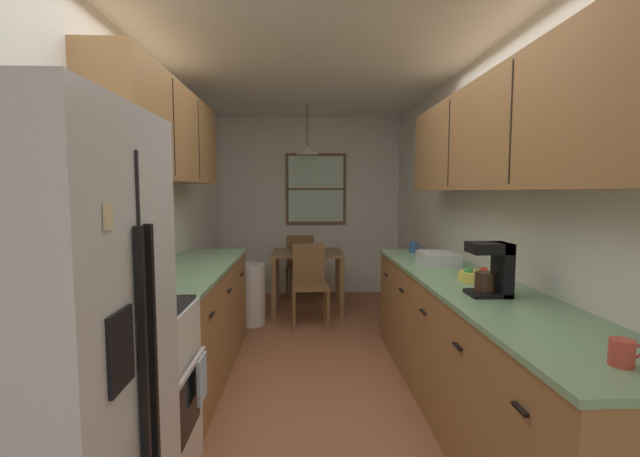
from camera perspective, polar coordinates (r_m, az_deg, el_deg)
ground_plane at (r=3.91m, az=-0.68°, el=-17.44°), size 12.00×12.00×0.00m
wall_left at (r=3.83m, az=-21.33°, el=1.39°), size 0.10×9.00×2.55m
wall_right at (r=3.90m, az=19.54°, el=1.50°), size 0.10×9.00×2.55m
wall_back at (r=6.27m, az=-1.37°, el=2.99°), size 4.40×0.10×2.55m
ceiling_slab at (r=3.78m, az=-0.72°, el=21.86°), size 4.40×9.00×0.08m
refrigerator at (r=1.70m, az=-33.94°, el=-17.02°), size 0.72×0.75×1.76m
stove_range at (r=2.46m, az=-24.94°, el=-19.98°), size 0.66×0.64×1.10m
microwave_over_range at (r=2.30m, az=-28.73°, el=9.64°), size 0.39×0.61×0.31m
counter_left at (r=3.67m, az=-16.76°, el=-11.74°), size 0.64×2.04×0.90m
upper_cabinets_left at (r=3.53m, az=-19.82°, el=11.72°), size 0.33×2.12×0.71m
counter_right at (r=3.12m, az=19.15°, el=-14.78°), size 0.64×3.19×0.90m
upper_cabinets_right at (r=2.97m, az=22.85°, el=11.43°), size 0.33×2.87×0.69m
dining_table at (r=5.35m, az=-1.67°, el=-4.50°), size 0.86×0.72×0.74m
dining_chair_near at (r=4.81m, az=-1.41°, el=-6.92°), size 0.42×0.42×0.90m
dining_chair_far at (r=5.93m, az=-2.54°, el=-4.67°), size 0.44×0.44×0.90m
pendant_light at (r=5.30m, az=-1.71°, el=10.37°), size 0.29×0.29×0.61m
back_window at (r=6.20m, az=-0.55°, el=5.29°), size 0.87×0.05×1.02m
trash_bin at (r=4.92m, az=-9.33°, el=-8.62°), size 0.34×0.34×0.68m
storage_canister at (r=2.86m, az=-20.71°, el=-5.62°), size 0.11×0.11×0.16m
dish_towel at (r=2.49m, az=-15.47°, el=-18.71°), size 0.02×0.16×0.24m
coffee_maker at (r=2.62m, az=22.14°, el=-4.89°), size 0.22×0.18×0.30m
mug_by_coffeemaker at (r=4.25m, az=12.39°, el=-2.42°), size 0.11×0.08×0.11m
mug_spare at (r=1.83m, az=35.30°, el=-13.34°), size 0.12×0.08×0.09m
fruit_bowl at (r=3.03m, az=20.16°, el=-5.91°), size 0.24×0.24×0.09m
dish_rack at (r=3.60m, az=15.45°, el=-3.86°), size 0.28×0.34×0.10m
table_serving_bowl at (r=5.39m, az=-2.62°, el=-2.68°), size 0.21×0.21×0.06m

